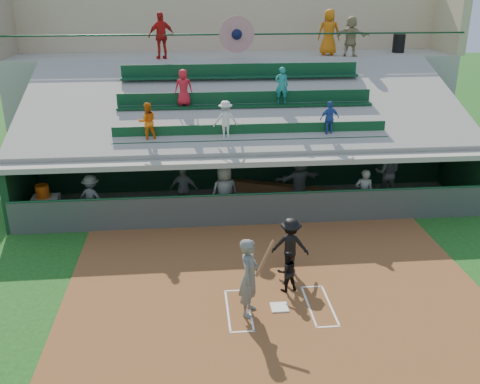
{
  "coord_description": "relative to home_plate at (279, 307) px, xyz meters",
  "views": [
    {
      "loc": [
        -2.06,
        -11.27,
        7.62
      ],
      "look_at": [
        -0.66,
        3.5,
        1.8
      ],
      "focal_mm": 40.0,
      "sensor_mm": 36.0,
      "label": 1
    }
  ],
  "objects": [
    {
      "name": "batters_box_chalk",
      "position": [
        0.0,
        0.0,
        -0.01
      ],
      "size": [
        2.65,
        1.85,
        0.01
      ],
      "color": "white",
      "rests_on": "dirt_slab"
    },
    {
      "name": "trash_bin",
      "position": [
        7.65,
        13.4,
        4.98
      ],
      "size": [
        0.55,
        0.55,
        0.83
      ],
      "primitive_type": "cylinder",
      "color": "black",
      "rests_on": "concourse_slab"
    },
    {
      "name": "batter_at_plate",
      "position": [
        -0.77,
        -0.14,
        0.99
      ],
      "size": [
        0.98,
        0.85,
        2.01
      ],
      "color": "#545752",
      "rests_on": "dirt_slab"
    },
    {
      "name": "catcher",
      "position": [
        0.32,
        0.81,
        0.55
      ],
      "size": [
        0.62,
        0.52,
        1.13
      ],
      "primitive_type": "imported",
      "rotation": [
        0.0,
        0.0,
        3.32
      ],
      "color": "black",
      "rests_on": "dirt_slab"
    },
    {
      "name": "ground",
      "position": [
        0.0,
        0.0,
        -0.04
      ],
      "size": [
        100.0,
        100.0,
        0.0
      ],
      "primitive_type": "plane",
      "color": "#164914",
      "rests_on": "ground"
    },
    {
      "name": "home_plate",
      "position": [
        0.0,
        0.0,
        0.0
      ],
      "size": [
        0.43,
        0.43,
        0.03
      ],
      "primitive_type": "cube",
      "color": "silver",
      "rests_on": "dirt_slab"
    },
    {
      "name": "dugout_player_b",
      "position": [
        -2.36,
        6.24,
        0.86
      ],
      "size": [
        1.07,
        0.65,
        1.7
      ],
      "primitive_type": "imported",
      "rotation": [
        0.0,
        0.0,
        2.89
      ],
      "color": "#5B5E59",
      "rests_on": "dugout_floor"
    },
    {
      "name": "white_table",
      "position": [
        -7.09,
        6.17,
        0.4
      ],
      "size": [
        0.92,
        0.7,
        0.78
      ],
      "primitive_type": "cube",
      "rotation": [
        0.0,
        0.0,
        0.03
      ],
      "color": "silver",
      "rests_on": "dugout_floor"
    },
    {
      "name": "dugout_player_e",
      "position": [
        3.79,
        5.33,
        0.86
      ],
      "size": [
        0.69,
        0.52,
        1.7
      ],
      "primitive_type": "imported",
      "rotation": [
        0.0,
        0.0,
        2.95
      ],
      "color": "#5D605B",
      "rests_on": "dugout_floor"
    },
    {
      "name": "dirt_slab",
      "position": [
        0.0,
        0.5,
        -0.03
      ],
      "size": [
        11.0,
        9.0,
        0.02
      ],
      "primitive_type": "cube",
      "color": "brown",
      "rests_on": "ground"
    },
    {
      "name": "dugout_player_a",
      "position": [
        -5.48,
        5.9,
        0.8
      ],
      "size": [
        1.18,
        0.94,
        1.6
      ],
      "primitive_type": "imported",
      "rotation": [
        0.0,
        0.0,
        2.75
      ],
      "color": "#61645E",
      "rests_on": "dugout_floor"
    },
    {
      "name": "dugout_player_f",
      "position": [
        5.22,
        7.03,
        0.95
      ],
      "size": [
        1.11,
        0.98,
        1.89
      ],
      "primitive_type": "imported",
      "rotation": [
        0.0,
        0.0,
        2.81
      ],
      "color": "#5C5E58",
      "rests_on": "dugout_floor"
    },
    {
      "name": "dugout_player_c",
      "position": [
        -1.0,
        5.51,
        0.98
      ],
      "size": [
        1.08,
        0.85,
        1.94
      ],
      "primitive_type": "imported",
      "rotation": [
        0.0,
        0.0,
        3.41
      ],
      "color": "#565853",
      "rests_on": "dugout_floor"
    },
    {
      "name": "dugout_bench",
      "position": [
        -0.03,
        8.12,
        0.21
      ],
      "size": [
        12.45,
        5.87,
        0.4
      ],
      "primitive_type": "cube",
      "rotation": [
        0.0,
        0.0,
        -0.42
      ],
      "color": "#925E35",
      "rests_on": "dugout_floor"
    },
    {
      "name": "dugout_player_d",
      "position": [
        1.77,
        6.52,
        0.94
      ],
      "size": [
        1.82,
        1.01,
        1.88
      ],
      "primitive_type": "imported",
      "rotation": [
        0.0,
        0.0,
        3.42
      ],
      "color": "#51544F",
      "rests_on": "dugout_floor"
    },
    {
      "name": "water_cooler",
      "position": [
        -7.14,
        6.1,
        1.01
      ],
      "size": [
        0.45,
        0.45,
        0.45
      ],
      "primitive_type": "cylinder",
      "color": "#D74F0C",
      "rests_on": "white_table"
    },
    {
      "name": "concourse_staff_b",
      "position": [
        4.16,
        12.77,
        5.55
      ],
      "size": [
        1.1,
        0.88,
        1.97
      ],
      "primitive_type": "imported",
      "rotation": [
        0.0,
        0.0,
        2.85
      ],
      "color": "#CC610C",
      "rests_on": "concourse_slab"
    },
    {
      "name": "grandstand",
      "position": [
        -0.01,
        10.51,
        2.23
      ],
      "size": [
        20.4,
        10.4,
        7.8
      ],
      "color": "#454945",
      "rests_on": "ground"
    },
    {
      "name": "concourse_staff_c",
      "position": [
        5.01,
        12.24,
        5.42
      ],
      "size": [
        1.66,
        1.09,
        1.71
      ],
      "primitive_type": "imported",
      "rotation": [
        0.0,
        0.0,
        2.73
      ],
      "color": "tan",
      "rests_on": "concourse_slab"
    },
    {
      "name": "concourse_slab",
      "position": [
        0.0,
        13.5,
        2.26
      ],
      "size": [
        20.0,
        3.0,
        4.6
      ],
      "primitive_type": "cube",
      "color": "gray",
      "rests_on": "ground"
    },
    {
      "name": "dugout_floor",
      "position": [
        0.0,
        6.75,
        -0.02
      ],
      "size": [
        16.0,
        3.5,
        0.04
      ],
      "primitive_type": "cube",
      "color": "gray",
      "rests_on": "ground"
    },
    {
      "name": "home_umpire",
      "position": [
        0.59,
        1.83,
        0.78
      ],
      "size": [
        1.15,
        0.82,
        1.6
      ],
      "primitive_type": "imported",
      "rotation": [
        0.0,
        0.0,
        2.9
      ],
      "color": "black",
      "rests_on": "dirt_slab"
    },
    {
      "name": "concourse_staff_a",
      "position": [
        -3.15,
        12.12,
        5.52
      ],
      "size": [
        1.21,
        0.82,
        1.91
      ],
      "primitive_type": "imported",
      "rotation": [
        0.0,
        0.0,
        3.49
      ],
      "color": "red",
      "rests_on": "concourse_slab"
    }
  ]
}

